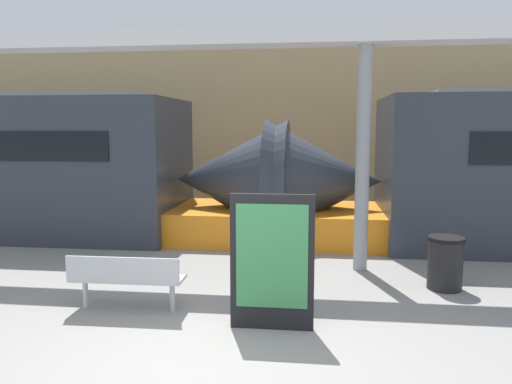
# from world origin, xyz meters

# --- Properties ---
(ground_plane) EXTENTS (60.00, 60.00, 0.00)m
(ground_plane) POSITION_xyz_m (0.00, 0.00, 0.00)
(ground_plane) COLOR gray
(station_wall) EXTENTS (56.00, 0.20, 5.00)m
(station_wall) POSITION_xyz_m (0.00, 10.58, 2.50)
(station_wall) COLOR tan
(station_wall) RESTS_ON ground_plane
(bench_near) EXTENTS (1.54, 0.47, 0.79)m
(bench_near) POSITION_xyz_m (-1.43, 1.35, 0.49)
(bench_near) COLOR #ADB2B7
(bench_near) RESTS_ON ground_plane
(trash_bin) EXTENTS (0.54, 0.54, 0.81)m
(trash_bin) POSITION_xyz_m (3.07, 2.86, 0.41)
(trash_bin) COLOR black
(trash_bin) RESTS_ON ground_plane
(poster_board) EXTENTS (1.03, 0.07, 1.68)m
(poster_board) POSITION_xyz_m (0.57, 1.01, 0.85)
(poster_board) COLOR black
(poster_board) RESTS_ON ground_plane
(support_column_near) EXTENTS (0.24, 0.24, 3.84)m
(support_column_near) POSITION_xyz_m (1.87, 3.77, 1.92)
(support_column_near) COLOR gray
(support_column_near) RESTS_ON ground_plane
(canopy_beam) EXTENTS (28.00, 0.60, 0.28)m
(canopy_beam) POSITION_xyz_m (1.87, 3.77, 3.98)
(canopy_beam) COLOR silver
(canopy_beam) RESTS_ON support_column_near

